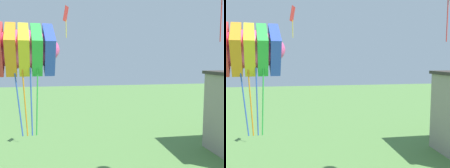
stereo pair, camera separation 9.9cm
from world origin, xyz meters
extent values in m
ellipsoid|color=#E54C8C|center=(-4.00, 6.06, 7.48)|extent=(3.24, 2.64, 2.20)
cube|color=orange|center=(-4.49, 5.98, 7.48)|extent=(0.76, 2.28, 2.24)
cube|color=yellow|center=(-4.00, 6.06, 7.48)|extent=(0.76, 2.28, 2.24)
cube|color=green|center=(-3.51, 6.14, 7.48)|extent=(0.76, 2.28, 2.24)
cube|color=blue|center=(-3.02, 6.22, 7.48)|extent=(0.76, 2.28, 2.24)
cylinder|color=blue|center=(-4.23, 5.81, 5.27)|extent=(0.25, 0.44, 2.92)
cylinder|color=orange|center=(-3.98, 5.80, 5.27)|extent=(0.12, 0.47, 2.92)
cylinder|color=blue|center=(-3.73, 5.81, 5.27)|extent=(0.12, 0.47, 2.92)
cylinder|color=green|center=(-3.50, 5.85, 5.27)|extent=(0.25, 0.44, 2.92)
cube|color=red|center=(-2.27, 13.41, 10.23)|extent=(0.42, 0.79, 1.04)
cylinder|color=yellow|center=(-2.27, 13.41, 9.18)|extent=(0.05, 0.05, 1.25)
cylinder|color=red|center=(4.99, 6.16, 8.97)|extent=(0.05, 0.05, 2.14)
camera|label=1|loc=(-2.24, -4.81, 7.10)|focal=40.00mm
camera|label=2|loc=(-2.14, -4.82, 7.10)|focal=40.00mm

